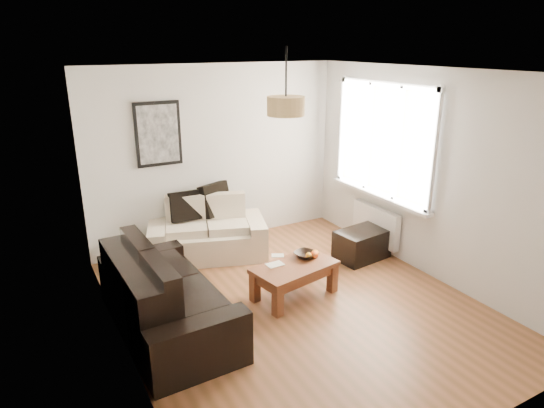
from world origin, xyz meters
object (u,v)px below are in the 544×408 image
sofa_leather (167,292)px  loveseat_cream (207,229)px  ottoman (362,244)px  coffee_table (294,281)px

sofa_leather → loveseat_cream: bearing=-36.5°
ottoman → sofa_leather: bearing=-172.5°
ottoman → coffee_table: bearing=-162.0°
coffee_table → ottoman: (1.37, 0.44, 0.00)m
loveseat_cream → coffee_table: 1.66m
loveseat_cream → ottoman: 2.17m
loveseat_cream → ottoman: size_ratio=2.22×
sofa_leather → ottoman: bearing=-84.5°
coffee_table → sofa_leather: bearing=177.6°
loveseat_cream → sofa_leather: (-1.04, -1.52, 0.03)m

